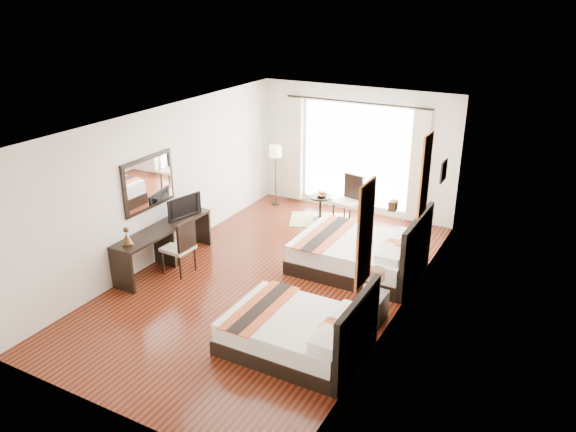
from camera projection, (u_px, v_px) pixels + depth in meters
The scene contains 29 objects.
floor at pixel (272, 280), 9.77m from camera, with size 4.50×7.50×0.01m, color #3B0B0A.
ceiling at pixel (270, 121), 8.72m from camera, with size 4.50×7.50×0.02m, color white.
wall_headboard at pixel (403, 231), 8.25m from camera, with size 0.01×7.50×2.80m, color silver.
wall_desk at pixel (164, 184), 10.23m from camera, with size 0.01×7.50×2.80m, color silver.
wall_window at pixel (356, 151), 12.29m from camera, with size 4.50×0.01×2.80m, color silver.
wall_entry at pixel (101, 312), 6.19m from camera, with size 4.50×0.01×2.80m, color silver.
window_glass at pixel (356, 155), 12.32m from camera, with size 2.40×0.02×2.20m, color white.
sheer_curtain at pixel (354, 156), 12.27m from camera, with size 2.30×0.02×2.10m, color white.
drape_left at pixel (295, 149), 12.88m from camera, with size 0.35×0.14×2.35m, color beige.
drape_right at pixel (419, 167), 11.61m from camera, with size 0.35×0.14×2.35m, color beige.
art_panel_near at pixel (365, 235), 6.78m from camera, with size 0.03×0.50×1.35m, color maroon.
art_panel_far at pixel (425, 175), 8.93m from camera, with size 0.03×0.50×1.35m, color maroon.
wall_sconce at pixel (393, 206), 7.76m from camera, with size 0.10×0.14×0.14m, color #3E2B16.
mirror_frame at pixel (149, 183), 9.81m from camera, with size 0.04×1.25×0.95m, color black.
mirror_glass at pixel (150, 183), 9.80m from camera, with size 0.01×1.12×0.82m, color white.
bed_near at pixel (299, 332), 7.80m from camera, with size 1.91×1.49×1.07m.
bed_far at pixel (361, 254), 9.99m from camera, with size 2.17×1.69×1.22m.
nightstand at pixel (372, 307), 8.49m from camera, with size 0.38×0.48×0.46m, color black.
table_lamp at pixel (377, 276), 8.32m from camera, with size 0.23×0.23×0.36m.
vase at pixel (367, 292), 8.24m from camera, with size 0.13×0.13×0.14m, color black.
console_desk at pixel (164, 246), 10.15m from camera, with size 0.50×2.20×0.76m, color black.
television at pixel (182, 206), 10.37m from camera, with size 0.75×0.10×0.43m, color black.
bronze_figurine at pixel (127, 238), 9.24m from camera, with size 0.19×0.19×0.29m, color #3E2B16, non-canonical shape.
desk_chair at pixel (180, 257), 9.91m from camera, with size 0.49×0.49×1.02m.
floor_lamp at pixel (275, 155), 12.74m from camera, with size 0.28×0.28×1.41m.
side_table at pixel (320, 208), 12.21m from camera, with size 0.47×0.47×0.54m, color black.
fruit_bowl at pixel (322, 195), 12.08m from camera, with size 0.23×0.23×0.06m, color #402217.
window_chair at pixel (348, 209), 11.98m from camera, with size 0.58×0.58×1.05m.
jute_rug at pixel (320, 220), 12.27m from camera, with size 1.27×0.86×0.01m, color tan.
Camera 1 is at (4.35, -7.46, 4.72)m, focal length 35.00 mm.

